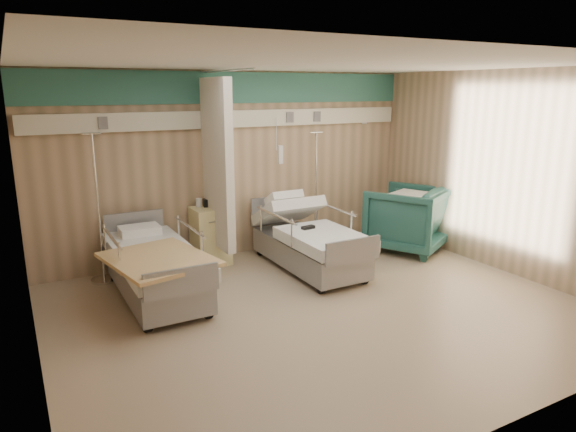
{
  "coord_description": "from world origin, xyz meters",
  "views": [
    {
      "loc": [
        -3.06,
        -4.72,
        2.53
      ],
      "look_at": [
        -0.13,
        0.6,
        1.02
      ],
      "focal_mm": 32.0,
      "sensor_mm": 36.0,
      "label": 1
    }
  ],
  "objects_px": {
    "bed_right": "(309,248)",
    "iv_stand_right": "(315,222)",
    "bed_left": "(156,274)",
    "bedside_cabinet": "(211,236)",
    "visitor_armchair": "(407,219)",
    "iv_stand_left": "(102,252)"
  },
  "relations": [
    {
      "from": "bed_right",
      "to": "iv_stand_right",
      "type": "bearing_deg",
      "value": 53.85
    },
    {
      "from": "bed_right",
      "to": "bed_left",
      "type": "bearing_deg",
      "value": 180.0
    },
    {
      "from": "bed_right",
      "to": "bedside_cabinet",
      "type": "bearing_deg",
      "value": 141.95
    },
    {
      "from": "bedside_cabinet",
      "to": "visitor_armchair",
      "type": "xyz_separation_m",
      "value": [
        3.0,
        -0.88,
        0.09
      ]
    },
    {
      "from": "bed_right",
      "to": "bed_left",
      "type": "xyz_separation_m",
      "value": [
        -2.2,
        0.0,
        0.0
      ]
    },
    {
      "from": "bed_left",
      "to": "iv_stand_left",
      "type": "height_order",
      "value": "iv_stand_left"
    },
    {
      "from": "bed_right",
      "to": "bedside_cabinet",
      "type": "distance_m",
      "value": 1.46
    },
    {
      "from": "bedside_cabinet",
      "to": "iv_stand_right",
      "type": "xyz_separation_m",
      "value": [
        1.87,
        0.08,
        -0.04
      ]
    },
    {
      "from": "bedside_cabinet",
      "to": "bed_left",
      "type": "bearing_deg",
      "value": -139.4
    },
    {
      "from": "iv_stand_right",
      "to": "iv_stand_left",
      "type": "distance_m",
      "value": 3.4
    },
    {
      "from": "bedside_cabinet",
      "to": "iv_stand_left",
      "type": "bearing_deg",
      "value": 179.31
    },
    {
      "from": "bed_left",
      "to": "bedside_cabinet",
      "type": "distance_m",
      "value": 1.39
    },
    {
      "from": "bed_left",
      "to": "visitor_armchair",
      "type": "relative_size",
      "value": 1.91
    },
    {
      "from": "bed_right",
      "to": "bed_left",
      "type": "relative_size",
      "value": 1.0
    },
    {
      "from": "iv_stand_left",
      "to": "visitor_armchair",
      "type": "bearing_deg",
      "value": -11.25
    },
    {
      "from": "bed_right",
      "to": "visitor_armchair",
      "type": "bearing_deg",
      "value": 0.53
    },
    {
      "from": "iv_stand_right",
      "to": "bed_left",
      "type": "bearing_deg",
      "value": -161.44
    },
    {
      "from": "visitor_armchair",
      "to": "iv_stand_right",
      "type": "bearing_deg",
      "value": -68.12
    },
    {
      "from": "bed_left",
      "to": "iv_stand_right",
      "type": "distance_m",
      "value": 3.08
    },
    {
      "from": "bedside_cabinet",
      "to": "iv_stand_left",
      "type": "height_order",
      "value": "iv_stand_left"
    },
    {
      "from": "bed_right",
      "to": "visitor_armchair",
      "type": "relative_size",
      "value": 1.91
    },
    {
      "from": "visitor_armchair",
      "to": "iv_stand_left",
      "type": "xyz_separation_m",
      "value": [
        -4.53,
        0.9,
        -0.11
      ]
    }
  ]
}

